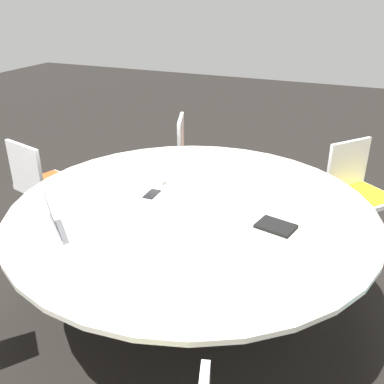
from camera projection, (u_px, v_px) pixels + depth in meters
name	position (u px, v px, depth m)	size (l,w,h in m)	color
ground_plane	(192.00, 300.00, 2.99)	(16.00, 16.00, 0.00)	black
conference_table	(192.00, 217.00, 2.70)	(2.27, 2.27, 0.74)	#333333
chair_3	(357.00, 186.00, 3.45)	(0.61, 0.60, 0.87)	white
chair_4	(194.00, 153.00, 4.15)	(0.56, 0.54, 0.87)	white
chair_5	(42.00, 180.00, 3.57)	(0.52, 0.53, 0.87)	white
laptop	(64.00, 225.00, 2.35)	(0.36, 0.37, 0.21)	silver
spiral_notebook	(276.00, 226.00, 2.43)	(0.19, 0.24, 0.02)	black
coffee_cup	(157.00, 179.00, 2.95)	(0.09, 0.09, 0.09)	white
cell_phone	(152.00, 194.00, 2.82)	(0.14, 0.08, 0.01)	black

